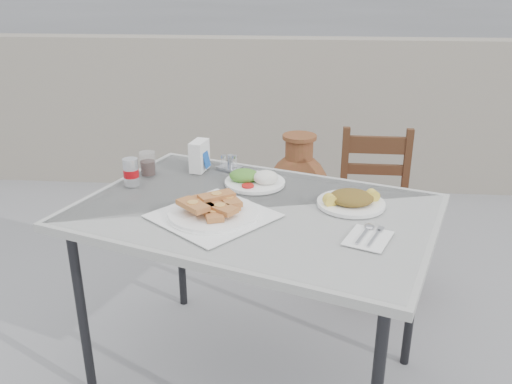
# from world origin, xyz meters

# --- Properties ---
(cafe_table) EXTENTS (1.58, 1.32, 0.82)m
(cafe_table) POSITION_xyz_m (-0.14, 0.10, 0.77)
(cafe_table) COLOR black
(cafe_table) RESTS_ON ground
(pide_plate) EXTENTS (0.54, 0.54, 0.08)m
(pide_plate) POSITION_xyz_m (-0.29, 0.01, 0.86)
(pide_plate) COLOR white
(pide_plate) RESTS_ON cafe_table
(salad_rice_plate) EXTENTS (0.26, 0.26, 0.06)m
(salad_rice_plate) POSITION_xyz_m (-0.17, 0.35, 0.85)
(salad_rice_plate) COLOR white
(salad_rice_plate) RESTS_ON cafe_table
(salad_chopped_plate) EXTENTS (0.26, 0.26, 0.06)m
(salad_chopped_plate) POSITION_xyz_m (0.23, 0.15, 0.85)
(salad_chopped_plate) COLOR white
(salad_chopped_plate) RESTS_ON cafe_table
(soda_can) EXTENTS (0.07, 0.07, 0.12)m
(soda_can) POSITION_xyz_m (-0.68, 0.29, 0.88)
(soda_can) COLOR white
(soda_can) RESTS_ON cafe_table
(cola_glass) EXTENTS (0.07, 0.07, 0.10)m
(cola_glass) POSITION_xyz_m (-0.65, 0.43, 0.87)
(cola_glass) COLOR white
(cola_glass) RESTS_ON cafe_table
(napkin_holder) EXTENTS (0.09, 0.12, 0.14)m
(napkin_holder) POSITION_xyz_m (-0.43, 0.50, 0.89)
(napkin_holder) COLOR white
(napkin_holder) RESTS_ON cafe_table
(condiment_caddy) EXTENTS (0.13, 0.12, 0.07)m
(condiment_caddy) POSITION_xyz_m (-0.29, 0.53, 0.85)
(condiment_caddy) COLOR silver
(condiment_caddy) RESTS_ON cafe_table
(cutlery_napkin) EXTENTS (0.19, 0.22, 0.01)m
(cutlery_napkin) POSITION_xyz_m (0.27, -0.12, 0.83)
(cutlery_napkin) COLOR white
(cutlery_napkin) RESTS_ON cafe_table
(chair) EXTENTS (0.40, 0.40, 0.89)m
(chair) POSITION_xyz_m (0.44, 0.92, 0.46)
(chair) COLOR #37220F
(chair) RESTS_ON ground
(terracotta_urn) EXTENTS (0.42, 0.42, 0.72)m
(terracotta_urn) POSITION_xyz_m (0.02, 1.46, 0.34)
(terracotta_urn) COLOR brown
(terracotta_urn) RESTS_ON ground
(back_wall) EXTENTS (6.00, 0.25, 1.20)m
(back_wall) POSITION_xyz_m (0.00, 2.50, 0.60)
(back_wall) COLOR gray
(back_wall) RESTS_ON ground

